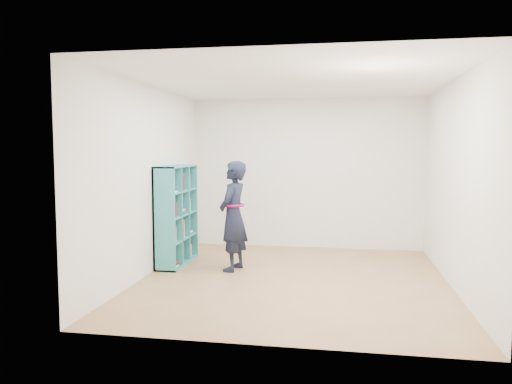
# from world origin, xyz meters

# --- Properties ---
(floor) EXTENTS (4.50, 4.50, 0.00)m
(floor) POSITION_xyz_m (0.00, 0.00, 0.00)
(floor) COLOR #966A44
(floor) RESTS_ON ground
(ceiling) EXTENTS (4.50, 4.50, 0.00)m
(ceiling) POSITION_xyz_m (0.00, 0.00, 2.60)
(ceiling) COLOR white
(ceiling) RESTS_ON wall_back
(wall_left) EXTENTS (0.02, 4.50, 2.60)m
(wall_left) POSITION_xyz_m (-2.00, 0.00, 1.30)
(wall_left) COLOR white
(wall_left) RESTS_ON floor
(wall_right) EXTENTS (0.02, 4.50, 2.60)m
(wall_right) POSITION_xyz_m (2.00, 0.00, 1.30)
(wall_right) COLOR white
(wall_right) RESTS_ON floor
(wall_back) EXTENTS (4.00, 0.02, 2.60)m
(wall_back) POSITION_xyz_m (0.00, 2.25, 1.30)
(wall_back) COLOR white
(wall_back) RESTS_ON floor
(wall_front) EXTENTS (4.00, 0.02, 2.60)m
(wall_front) POSITION_xyz_m (0.00, -2.25, 1.30)
(wall_front) COLOR white
(wall_front) RESTS_ON floor
(bookshelf) EXTENTS (0.32, 1.11, 1.48)m
(bookshelf) POSITION_xyz_m (-1.85, 0.66, 0.72)
(bookshelf) COLOR teal
(bookshelf) RESTS_ON floor
(person) EXTENTS (0.47, 0.63, 1.56)m
(person) POSITION_xyz_m (-0.89, 0.39, 0.78)
(person) COLOR black
(person) RESTS_ON floor
(smartphone) EXTENTS (0.01, 0.09, 0.12)m
(smartphone) POSITION_xyz_m (-1.02, 0.50, 0.89)
(smartphone) COLOR silver
(smartphone) RESTS_ON person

